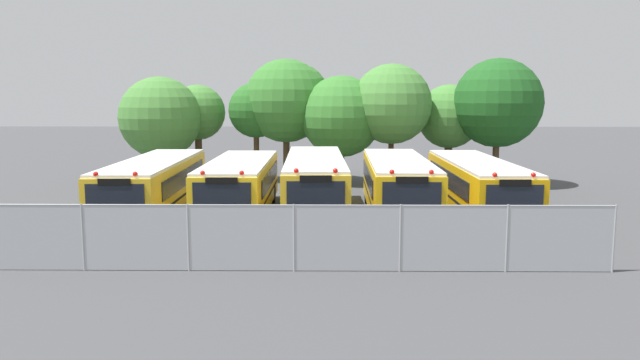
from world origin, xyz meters
name	(u,v)px	position (x,y,z in m)	size (l,w,h in m)	color
ground_plane	(317,216)	(0.00, 0.00, 0.00)	(160.00, 160.00, 0.00)	#424244
school_bus_0	(155,185)	(-6.99, -0.24, 1.39)	(2.79, 10.97, 2.63)	yellow
school_bus_1	(240,185)	(-3.34, 0.12, 1.36)	(2.70, 10.06, 2.57)	yellow
school_bus_2	(315,184)	(-0.06, -0.26, 1.46)	(2.75, 11.20, 2.77)	yellow
school_bus_3	(397,185)	(3.50, -0.10, 1.41)	(2.74, 10.50, 2.67)	yellow
school_bus_4	(477,186)	(6.91, -0.15, 1.37)	(2.51, 10.76, 2.60)	#EAA80C
tree_0	(161,116)	(-9.56, 10.50, 4.01)	(4.93, 4.93, 6.39)	#4C3823
tree_1	(197,112)	(-7.74, 12.23, 4.20)	(3.47, 3.47, 5.94)	#4C3823
tree_2	(259,108)	(-3.69, 11.22, 4.48)	(3.73, 3.38, 6.08)	#4C3823
tree_3	(289,99)	(-1.86, 11.32, 5.04)	(5.11, 5.09, 7.48)	#4C3823
tree_4	(344,116)	(1.47, 10.24, 4.07)	(4.83, 4.83, 6.44)	#4C3823
tree_5	(393,103)	(4.29, 9.67, 4.83)	(4.68, 4.68, 7.10)	#4C3823
tree_6	(451,117)	(8.01, 11.26, 3.93)	(3.88, 3.88, 5.93)	#4C3823
tree_7	(498,103)	(10.43, 9.77, 4.79)	(5.18, 5.18, 7.42)	#4C3823
chainlink_fence	(294,237)	(-0.52, -8.47, 1.05)	(19.03, 0.07, 2.04)	#9EA0A3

